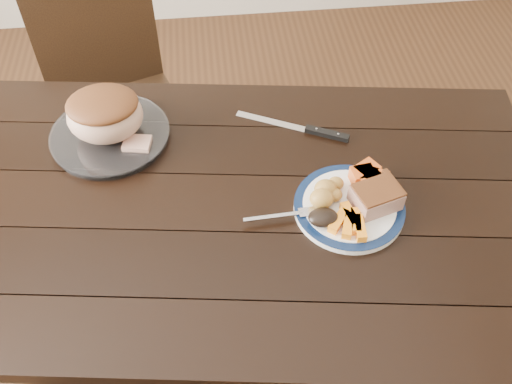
{
  "coord_description": "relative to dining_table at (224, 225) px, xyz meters",
  "views": [
    {
      "loc": [
        -0.01,
        -0.89,
        1.82
      ],
      "look_at": [
        0.08,
        -0.02,
        0.8
      ],
      "focal_mm": 40.0,
      "sensor_mm": 36.0,
      "label": 1
    }
  ],
  "objects": [
    {
      "name": "dining_table",
      "position": [
        0.0,
        0.0,
        0.0
      ],
      "size": [
        1.71,
        1.11,
        0.75
      ],
      "rotation": [
        0.0,
        0.0,
        -0.14
      ],
      "color": "black",
      "rests_on": "ground"
    },
    {
      "name": "roasted_potatoes",
      "position": [
        0.25,
        -0.03,
        0.13
      ],
      "size": [
        0.09,
        0.09,
        0.05
      ],
      "color": "gold",
      "rests_on": "dinner_plate"
    },
    {
      "name": "ground",
      "position": [
        0.0,
        0.0,
        -0.66
      ],
      "size": [
        4.0,
        4.0,
        0.0
      ],
      "primitive_type": "plane",
      "color": "#472B16",
      "rests_on": "ground"
    },
    {
      "name": "carrot_batons",
      "position": [
        0.29,
        -0.12,
        0.12
      ],
      "size": [
        0.09,
        0.11,
        0.02
      ],
      "color": "orange",
      "rests_on": "dinner_plate"
    },
    {
      "name": "cut_slice",
      "position": [
        -0.21,
        0.2,
        0.12
      ],
      "size": [
        0.08,
        0.07,
        0.02
      ],
      "primitive_type": "cube",
      "rotation": [
        0.0,
        0.0,
        -0.18
      ],
      "color": "tan",
      "rests_on": "serving_platter"
    },
    {
      "name": "carving_knife",
      "position": [
        0.26,
        0.22,
        0.1
      ],
      "size": [
        0.3,
        0.16,
        0.01
      ],
      "rotation": [
        0.0,
        0.0,
        -0.45
      ],
      "color": "silver",
      "rests_on": "dining_table"
    },
    {
      "name": "serving_platter",
      "position": [
        -0.28,
        0.25,
        0.1
      ],
      "size": [
        0.31,
        0.31,
        0.02
      ],
      "primitive_type": "cylinder",
      "color": "white",
      "rests_on": "dining_table"
    },
    {
      "name": "plate_rim",
      "position": [
        0.3,
        -0.06,
        0.11
      ],
      "size": [
        0.27,
        0.27,
        0.02
      ],
      "primitive_type": "torus",
      "color": "#0B1938",
      "rests_on": "dinner_plate"
    },
    {
      "name": "chair_far",
      "position": [
        -0.34,
        0.73,
        -0.13
      ],
      "size": [
        0.54,
        0.55,
        0.93
      ],
      "rotation": [
        0.0,
        0.0,
        3.48
      ],
      "color": "black",
      "rests_on": "ground"
    },
    {
      "name": "roast_joint",
      "position": [
        -0.28,
        0.25,
        0.17
      ],
      "size": [
        0.2,
        0.17,
        0.13
      ],
      "primitive_type": "ellipsoid",
      "color": "tan",
      "rests_on": "serving_platter"
    },
    {
      "name": "fork",
      "position": [
        0.15,
        -0.07,
        0.11
      ],
      "size": [
        0.18,
        0.03,
        0.0
      ],
      "rotation": [
        0.0,
        0.0,
        0.05
      ],
      "color": "silver",
      "rests_on": "dinner_plate"
    },
    {
      "name": "dark_mushroom",
      "position": [
        0.23,
        -0.1,
        0.13
      ],
      "size": [
        0.07,
        0.05,
        0.03
      ],
      "primitive_type": "ellipsoid",
      "color": "black",
      "rests_on": "dinner_plate"
    },
    {
      "name": "pumpkin_wedges",
      "position": [
        0.36,
        0.0,
        0.13
      ],
      "size": [
        0.09,
        0.11,
        0.04
      ],
      "color": "#FB5F1B",
      "rests_on": "dinner_plate"
    },
    {
      "name": "dinner_plate",
      "position": [
        0.3,
        -0.06,
        0.1
      ],
      "size": [
        0.27,
        0.27,
        0.02
      ],
      "primitive_type": "cylinder",
      "color": "white",
      "rests_on": "dining_table"
    },
    {
      "name": "pork_slice",
      "position": [
        0.36,
        -0.06,
        0.14
      ],
      "size": [
        0.13,
        0.11,
        0.05
      ],
      "primitive_type": "cube",
      "rotation": [
        0.0,
        0.0,
        0.3
      ],
      "color": "#A57565",
      "rests_on": "dinner_plate"
    }
  ]
}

